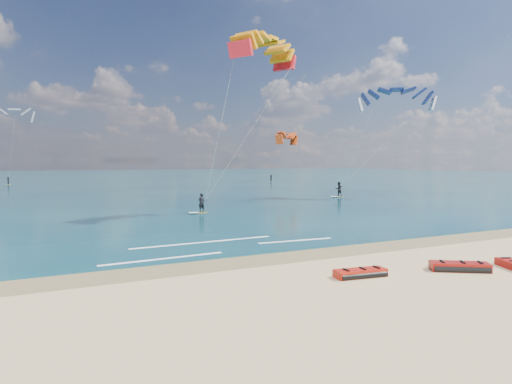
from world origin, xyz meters
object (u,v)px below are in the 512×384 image
packed_kite_left (360,277)px  kitesurfer_main (233,118)px  kitesurfer_far (369,135)px  packed_kite_mid (459,271)px

packed_kite_left → kitesurfer_main: (3.74, 20.46, 7.89)m
packed_kite_left → kitesurfer_far: kitesurfer_far is taller
kitesurfer_far → kitesurfer_main: bearing=-173.9°
packed_kite_left → packed_kite_mid: (4.23, -1.03, 0.00)m
kitesurfer_main → kitesurfer_far: (21.33, 8.48, -0.45)m
packed_kite_left → kitesurfer_main: 22.25m
packed_kite_left → kitesurfer_main: size_ratio=0.15×
kitesurfer_main → kitesurfer_far: bearing=-6.0°
packed_kite_mid → kitesurfer_main: kitesurfer_main is taller
packed_kite_left → kitesurfer_far: (25.07, 28.95, 7.44)m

